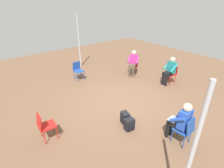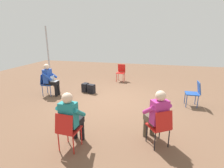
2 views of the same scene
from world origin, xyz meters
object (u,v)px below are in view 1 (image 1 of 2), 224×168
(chair_north, at_px, (78,69))
(backpack_near_laptop_user, at_px, (125,118))
(chair_northeast, at_px, (134,64))
(chair_west, at_px, (44,125))
(backpack_by_empty_chair, at_px, (129,125))
(chair_east, at_px, (172,73))
(person_with_laptop, at_px, (181,120))
(chair_south, at_px, (185,129))
(person_in_teal, at_px, (170,69))
(person_in_magenta, at_px, (133,62))

(chair_north, distance_m, backpack_near_laptop_user, 3.81)
(chair_northeast, height_order, chair_west, same)
(backpack_by_empty_chair, bearing_deg, chair_northeast, 43.80)
(chair_east, relative_size, chair_west, 1.00)
(person_with_laptop, distance_m, backpack_by_empty_chair, 1.45)
(chair_south, xyz_separation_m, person_with_laptop, (-0.01, 0.17, 0.20))
(chair_east, xyz_separation_m, chair_northeast, (-0.58, 1.82, 0.00))
(chair_east, xyz_separation_m, chair_north, (-3.10, 2.96, 0.00))
(chair_north, height_order, person_with_laptop, person_with_laptop)
(chair_northeast, xyz_separation_m, person_with_laptop, (-2.35, -4.09, 0.20))
(chair_northeast, xyz_separation_m, person_in_teal, (0.41, -1.81, 0.20))
(person_in_magenta, bearing_deg, chair_south, 119.66)
(chair_northeast, xyz_separation_m, chair_south, (-2.35, -4.26, 0.00))
(chair_east, relative_size, chair_north, 1.00)
(chair_west, bearing_deg, chair_south, 51.65)
(person_in_magenta, bearing_deg, backpack_near_laptop_user, 99.64)
(chair_northeast, xyz_separation_m, backpack_near_laptop_user, (-2.96, -2.64, -0.34))
(chair_south, distance_m, backpack_by_empty_chair, 1.53)
(chair_east, distance_m, chair_west, 5.71)
(chair_northeast, relative_size, person_with_laptop, 0.69)
(person_in_teal, relative_size, backpack_by_empty_chair, 3.44)
(chair_south, height_order, person_in_magenta, person_in_magenta)
(chair_north, distance_m, person_with_laptop, 5.23)
(person_in_teal, bearing_deg, chair_northeast, 16.42)
(chair_west, xyz_separation_m, person_in_magenta, (4.99, 1.74, 0.20))
(chair_northeast, height_order, backpack_near_laptop_user, chair_northeast)
(backpack_by_empty_chair, bearing_deg, chair_west, 151.55)
(person_in_teal, bearing_deg, chair_west, 93.81)
(person_in_teal, bearing_deg, backpack_near_laptop_user, 107.33)
(chair_west, relative_size, backpack_by_empty_chair, 2.36)
(chair_south, bearing_deg, backpack_by_empty_chair, 116.48)
(person_with_laptop, bearing_deg, backpack_near_laptop_user, 110.11)
(chair_south, distance_m, chair_north, 5.39)
(chair_north, xyz_separation_m, chair_west, (-2.61, -2.97, 0.00))
(chair_north, relative_size, backpack_by_empty_chair, 2.36)
(person_in_teal, bearing_deg, chair_south, 135.15)
(chair_south, height_order, backpack_near_laptop_user, chair_south)
(person_with_laptop, bearing_deg, person_in_teal, 36.81)
(person_in_teal, relative_size, backpack_near_laptop_user, 3.44)
(chair_east, bearing_deg, person_in_teal, 90.00)
(person_with_laptop, relative_size, backpack_near_laptop_user, 3.44)
(chair_east, height_order, chair_west, same)
(chair_south, xyz_separation_m, backpack_near_laptop_user, (-0.61, 1.62, -0.34))
(chair_east, xyz_separation_m, person_in_magenta, (-0.72, 1.74, 0.20))
(chair_north, height_order, person_in_teal, person_in_teal)
(chair_north, bearing_deg, person_in_magenta, 152.45)
(chair_north, distance_m, backpack_by_empty_chair, 4.13)
(chair_northeast, height_order, chair_north, same)
(chair_south, bearing_deg, person_with_laptop, 90.00)
(chair_west, bearing_deg, person_in_magenta, 111.92)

